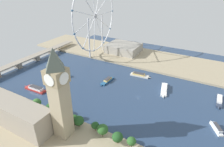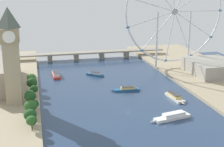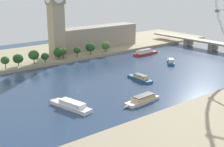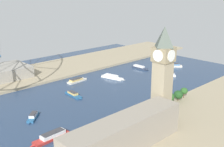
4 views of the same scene
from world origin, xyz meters
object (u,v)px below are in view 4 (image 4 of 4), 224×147
Objects in this scene: tour_boat_2 at (169,75)px; tour_boat_5 at (140,67)px; tour_boat_6 at (77,80)px; tour_boat_7 at (52,136)px; parliament_block at (125,134)px; tour_boat_1 at (33,116)px; tour_boat_4 at (112,77)px; clock_tower at (163,73)px; tour_boat_3 at (73,94)px; tour_boat_0 at (172,65)px; riverside_hall at (4,72)px.

tour_boat_2 is 0.67× the size of tour_boat_5.
tour_boat_7 is at bearing -139.24° from tour_boat_6.
tour_boat_1 is at bearing 10.97° from parliament_block.
tour_boat_4 is (135.92, -118.48, -13.41)m from parliament_block.
clock_tower is 151.43m from tour_boat_2.
tour_boat_6 reaches higher than tour_boat_3.
tour_boat_4 is at bearing -85.56° from tour_boat_5.
tour_boat_7 is (-65.32, 69.83, 0.52)m from tour_boat_3.
parliament_block reaches higher than tour_boat_2.
tour_boat_0 reaches higher than tour_boat_4.
clock_tower is 143.47m from tour_boat_4.
tour_boat_1 is 0.55× the size of tour_boat_7.
tour_boat_5 is 227.44m from tour_boat_7.
parliament_block is 2.80× the size of tour_boat_4.
tour_boat_6 is at bearing -25.68° from parliament_block.
tour_boat_7 reaches higher than tour_boat_0.
tour_boat_4 is at bearing -30.71° from tour_boat_6.
tour_boat_0 reaches higher than tour_boat_1.
tour_boat_2 is 78.90m from tour_boat_4.
tour_boat_1 is (86.34, 79.13, -44.45)m from clock_tower.
tour_boat_5 is at bearing 147.72° from tour_boat_1.
tour_boat_2 is 143.23m from tour_boat_3.
riverside_hall is 181.10m from tour_boat_7.
tour_boat_6 is (-73.45, -62.60, -8.40)m from riverside_hall.
clock_tower is 225.95m from riverside_hall.
tour_boat_2 reaches higher than tour_boat_4.
tour_boat_2 is at bearing -172.35° from tour_boat_7.
clock_tower is 2.79× the size of tour_boat_3.
tour_boat_3 is at bearing -90.50° from tour_boat_4.
tour_boat_1 is at bearing -68.44° from tour_boat_3.
tour_boat_0 reaches higher than tour_boat_6.
tour_boat_0 is 0.76× the size of tour_boat_7.
riverside_hall is 2.80× the size of tour_boat_2.
tour_boat_3 is (107.06, 17.50, -44.54)m from clock_tower.
tour_boat_1 is at bearing -87.52° from tour_boat_4.
tour_boat_6 reaches higher than tour_boat_1.
parliament_block is 101.75m from tour_boat_1.
clock_tower is 117.26m from tour_boat_3.
tour_boat_0 is 0.74× the size of tour_boat_4.
tour_boat_5 is at bearing -117.53° from riverside_hall.
tour_boat_0 is (114.41, -226.27, -13.34)m from parliament_block.
tour_boat_7 is (54.40, 27.38, -13.12)m from parliament_block.
tour_boat_6 is at bearing -129.04° from tour_boat_4.
tour_boat_2 is 0.56× the size of tour_boat_4.
parliament_block is at bearing 114.78° from tour_boat_7.
tour_boat_7 is (-35.44, 209.91, 0.13)m from tour_boat_2.
clock_tower reaches higher than tour_boat_2.
parliament_block reaches higher than tour_boat_6.
parliament_block is at bearing -53.44° from tour_boat_5.
tour_boat_4 reaches higher than tour_boat_1.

